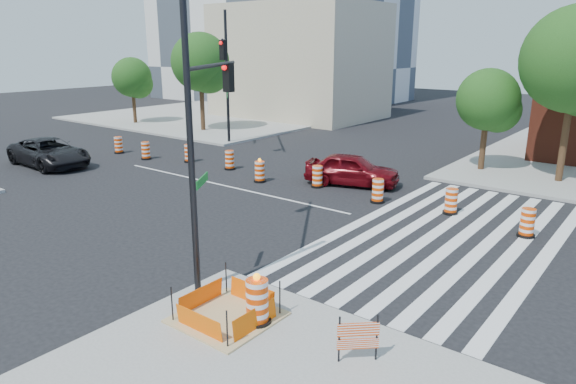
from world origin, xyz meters
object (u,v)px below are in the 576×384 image
dark_suv (49,152)px  signal_pole_nw (226,66)px  signal_pole_se (205,117)px  red_coupe (352,169)px

dark_suv → signal_pole_nw: bearing=-22.4°
dark_suv → signal_pole_se: bearing=-102.2°
dark_suv → signal_pole_se: size_ratio=0.74×
red_coupe → signal_pole_nw: 12.23m
red_coupe → signal_pole_nw: signal_pole_nw is taller
dark_suv → signal_pole_nw: (4.29, 9.68, 4.44)m
red_coupe → dark_suv: (-15.32, -6.80, 0.00)m
dark_suv → red_coupe: bearing=-64.6°
signal_pole_se → signal_pole_nw: 18.87m
signal_pole_se → red_coupe: bearing=-23.1°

